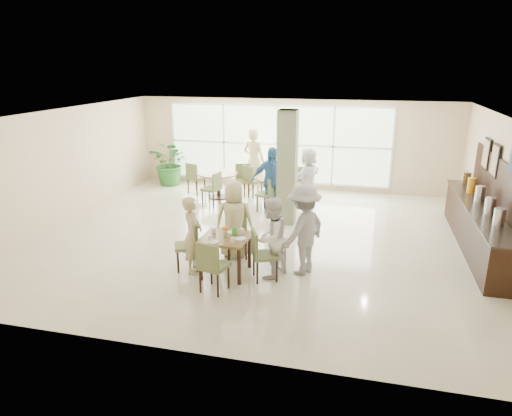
% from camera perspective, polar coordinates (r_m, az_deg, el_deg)
% --- Properties ---
extents(ground, '(10.00, 10.00, 0.00)m').
position_cam_1_polar(ground, '(10.54, 0.49, -3.70)').
color(ground, beige).
rests_on(ground, ground).
extents(room_shell, '(10.00, 10.00, 10.00)m').
position_cam_1_polar(room_shell, '(10.05, 0.52, 5.38)').
color(room_shell, white).
rests_on(room_shell, ground).
extents(window_bank, '(7.00, 0.04, 7.00)m').
position_cam_1_polar(window_bank, '(14.49, 2.65, 7.96)').
color(window_bank, silver).
rests_on(window_bank, ground).
extents(column, '(0.45, 0.45, 2.80)m').
position_cam_1_polar(column, '(11.18, 3.93, 5.02)').
color(column, '#677350').
rests_on(column, ground).
extents(main_table, '(0.88, 0.88, 0.75)m').
position_cam_1_polar(main_table, '(8.57, -3.84, -4.25)').
color(main_table, brown).
rests_on(main_table, ground).
extents(round_table_left, '(1.18, 1.18, 0.75)m').
position_cam_1_polar(round_table_left, '(13.56, -4.75, 3.73)').
color(round_table_left, brown).
rests_on(round_table_left, ground).
extents(round_table_right, '(1.11, 1.11, 0.75)m').
position_cam_1_polar(round_table_right, '(12.98, 2.27, 3.08)').
color(round_table_right, brown).
rests_on(round_table_right, ground).
extents(chairs_main_table, '(2.17, 2.08, 0.95)m').
position_cam_1_polar(chairs_main_table, '(8.66, -3.82, -5.24)').
color(chairs_main_table, '#616E3C').
rests_on(chairs_main_table, ground).
extents(chairs_table_left, '(2.04, 1.69, 0.95)m').
position_cam_1_polar(chairs_table_left, '(13.56, -4.95, 3.23)').
color(chairs_table_left, '#616E3C').
rests_on(chairs_table_left, ground).
extents(chairs_table_right, '(2.12, 1.94, 0.95)m').
position_cam_1_polar(chairs_table_right, '(13.07, 2.37, 2.73)').
color(chairs_table_right, '#616E3C').
rests_on(chairs_table_right, ground).
extents(tabletop_clutter, '(0.73, 0.76, 0.21)m').
position_cam_1_polar(tabletop_clutter, '(8.49, -3.71, -3.28)').
color(tabletop_clutter, white).
rests_on(tabletop_clutter, main_table).
extents(buffet_counter, '(0.64, 4.70, 1.95)m').
position_cam_1_polar(buffet_counter, '(10.87, 26.07, -1.80)').
color(buffet_counter, black).
rests_on(buffet_counter, ground).
extents(framed_art_a, '(0.05, 0.55, 0.70)m').
position_cam_1_polar(framed_art_a, '(11.08, 27.72, 5.29)').
color(framed_art_a, black).
rests_on(framed_art_a, ground).
extents(framed_art_b, '(0.05, 0.55, 0.70)m').
position_cam_1_polar(framed_art_b, '(11.84, 26.86, 6.10)').
color(framed_art_b, black).
rests_on(framed_art_b, ground).
extents(potted_plant, '(1.59, 1.59, 1.45)m').
position_cam_1_polar(potted_plant, '(15.21, -10.59, 5.56)').
color(potted_plant, '#286327').
rests_on(potted_plant, ground).
extents(teen_left, '(0.43, 0.59, 1.48)m').
position_cam_1_polar(teen_left, '(8.73, -7.93, -3.29)').
color(teen_left, '#C7B984').
rests_on(teen_left, ground).
extents(teen_far, '(0.84, 0.54, 1.61)m').
position_cam_1_polar(teen_far, '(9.30, -2.73, -1.41)').
color(teen_far, '#C7B984').
rests_on(teen_far, ground).
extents(teen_right, '(0.82, 0.91, 1.54)m').
position_cam_1_polar(teen_right, '(8.42, 1.91, -3.74)').
color(teen_right, white).
rests_on(teen_right, ground).
extents(teen_standing, '(1.11, 1.29, 1.74)m').
position_cam_1_polar(teen_standing, '(8.57, 5.94, -2.74)').
color(teen_standing, gray).
rests_on(teen_standing, ground).
extents(adult_a, '(1.18, 0.90, 1.78)m').
position_cam_1_polar(adult_a, '(12.05, 1.91, 3.48)').
color(adult_a, '#3869A8').
rests_on(adult_a, ground).
extents(adult_b, '(1.20, 1.66, 1.64)m').
position_cam_1_polar(adult_b, '(12.72, 6.48, 3.83)').
color(adult_b, white).
rests_on(adult_b, ground).
extents(adult_standing, '(0.81, 0.64, 1.96)m').
position_cam_1_polar(adult_standing, '(14.14, -0.26, 6.00)').
color(adult_standing, '#C7B984').
rests_on(adult_standing, ground).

